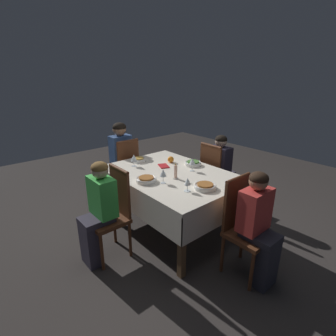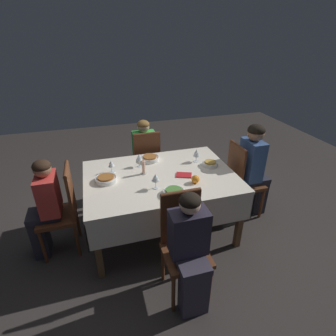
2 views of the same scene
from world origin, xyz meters
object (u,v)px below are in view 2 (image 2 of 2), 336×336
Objects in this scene: wine_glass_east at (196,153)px; bowl_south at (174,192)px; person_adult_denim at (254,165)px; dining_table at (160,182)px; person_child_dark at (191,249)px; candle_centerpiece at (144,168)px; person_child_red at (45,205)px; orange_fruit at (195,179)px; wine_glass_south at (156,178)px; chair_east at (241,178)px; chair_north at (146,161)px; bowl_north at (150,158)px; wine_glass_west at (111,164)px; chair_south at (184,241)px; wine_glass_north at (139,157)px; napkin_red_folded at (184,175)px; person_child_green at (144,152)px; bowl_east at (210,164)px; chair_west at (63,208)px; bowl_west at (106,179)px.

bowl_south is (-0.46, -0.59, -0.08)m from wine_glass_east.
dining_table is at bearing 90.92° from person_adult_denim.
person_child_dark reaches higher than candle_centerpiece.
person_child_red is 12.77× the size of orange_fruit.
wine_glass_south is at bearing 77.90° from person_child_red.
chair_east is 0.91× the size of person_child_dark.
wine_glass_south is (1.06, -0.23, 0.26)m from person_child_red.
bowl_north is (-0.03, -0.41, 0.24)m from chair_north.
chair_south is at bearing -64.42° from wine_glass_west.
chair_north is at bearing 56.22° from person_adult_denim.
chair_south reaches higher than orange_fruit.
napkin_red_folded is at bearing -40.04° from wine_glass_north.
person_adult_denim is 1.11× the size of person_child_green.
person_child_dark is 1.24m from wine_glass_north.
person_adult_denim is 5.31× the size of bowl_north.
dining_table is at bearing -175.33° from bowl_east.
wine_glass_east is at bearing 128.91° from chair_north.
person_child_green is at bearing 90.73° from bowl_south.
person_adult_denim is 0.57m from bowl_east.
person_child_red reaches higher than dining_table.
chair_west is 1.26m from napkin_red_folded.
wine_glass_east is at bearing -5.67° from wine_glass_north.
orange_fruit is (0.27, 0.14, 0.01)m from bowl_south.
wine_glass_south is (-0.10, 0.71, 0.26)m from person_child_dark.
wine_glass_south reaches higher than bowl_south.
person_child_red reaches higher than wine_glass_north.
dining_table is 0.41m from bowl_south.
person_child_dark reaches higher than wine_glass_south.
chair_east is at bearing 22.76° from bowl_south.
bowl_east is at bearing -2.05° from candle_centerpiece.
wine_glass_east is (0.48, -0.59, 0.32)m from chair_north.
bowl_north is (-0.02, 1.32, 0.18)m from person_child_dark.
person_child_dark is (1.00, -0.93, 0.06)m from chair_west.
person_child_dark reaches higher than chair_east.
chair_north is 0.91× the size of person_child_green.
chair_east is 1.12m from bowl_north.
chair_south is 5.04× the size of napkin_red_folded.
wine_glass_south is 0.86× the size of candle_centerpiece.
wine_glass_south is at bearing 100.43° from chair_south.
chair_west is at bearing -174.12° from candle_centerpiece.
chair_west is at bearing -158.40° from bowl_north.
chair_north is at bearing 49.59° from wine_glass_west.
person_adult_denim reaches higher than bowl_west.
wine_glass_north is (1.00, 0.27, 0.26)m from person_child_red.
bowl_south reaches higher than dining_table.
candle_centerpiece is (-0.17, -0.71, 0.28)m from chair_north.
chair_north is 0.91× the size of person_child_dark.
wine_glass_north is at bearing 132.34° from orange_fruit.
wine_glass_south is at bearing 98.12° from person_child_dark.
wine_glass_east is at bearing 9.00° from bowl_west.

